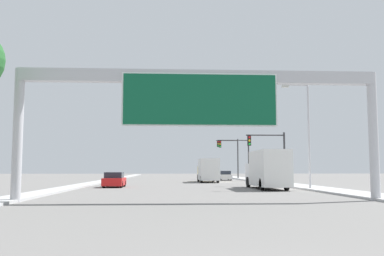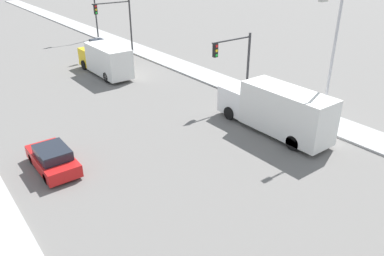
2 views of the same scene
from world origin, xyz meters
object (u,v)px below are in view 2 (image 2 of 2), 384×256
object	(u,v)px
truck_box_primary	(276,110)
truck_box_secondary	(105,60)
street_lamp_right	(331,55)
car_near_right	(98,46)
traffic_light_mid_block	(119,18)
traffic_light_far_intersection	(87,5)
car_far_center	(53,159)
traffic_light_near_intersection	(237,57)

from	to	relation	value
truck_box_primary	truck_box_secondary	world-z (taller)	truck_box_primary
truck_box_secondary	street_lamp_right	distance (m)	22.18
car_near_right	traffic_light_mid_block	size ratio (longest dim) A/B	0.69
traffic_light_mid_block	traffic_light_far_intersection	distance (m)	10.01
car_far_center	traffic_light_mid_block	xyz separation A→B (m)	(15.75, 21.52, 3.61)
truck_box_secondary	traffic_light_mid_block	xyz separation A→B (m)	(5.25, 6.74, 2.73)
truck_box_secondary	street_lamp_right	size ratio (longest dim) A/B	0.88
car_near_right	street_lamp_right	world-z (taller)	street_lamp_right
car_far_center	traffic_light_far_intersection	xyz separation A→B (m)	(16.13, 31.52, 3.92)
traffic_light_near_intersection	traffic_light_far_intersection	size ratio (longest dim) A/B	0.80
car_near_right	truck_box_secondary	world-z (taller)	truck_box_secondary
car_near_right	traffic_light_near_intersection	size ratio (longest dim) A/B	0.79
car_near_right	car_far_center	distance (m)	28.04
car_far_center	traffic_light_near_intersection	bearing A→B (deg)	5.48
car_far_center	truck_box_primary	world-z (taller)	truck_box_primary
car_far_center	traffic_light_far_intersection	size ratio (longest dim) A/B	0.62
truck_box_secondary	traffic_light_mid_block	distance (m)	8.97
car_near_right	traffic_light_near_intersection	world-z (taller)	traffic_light_near_intersection
traffic_light_near_intersection	street_lamp_right	size ratio (longest dim) A/B	0.61
street_lamp_right	car_far_center	bearing A→B (deg)	160.48
car_far_center	truck_box_secondary	xyz separation A→B (m)	(10.50, 14.78, 0.89)
car_far_center	truck_box_secondary	distance (m)	18.15
traffic_light_far_intersection	street_lamp_right	world-z (taller)	street_lamp_right
car_far_center	truck_box_secondary	size ratio (longest dim) A/B	0.53
car_far_center	traffic_light_mid_block	size ratio (longest dim) A/B	0.68
car_near_right	street_lamp_right	size ratio (longest dim) A/B	0.48
car_near_right	street_lamp_right	xyz separation A→B (m)	(3.08, -30.35, 4.66)
truck_box_secondary	traffic_light_far_intersection	distance (m)	17.92
street_lamp_right	truck_box_primary	bearing A→B (deg)	153.46
car_far_center	truck_box_primary	xyz separation A→B (m)	(14.00, -4.51, 1.02)
car_near_right	car_far_center	size ratio (longest dim) A/B	1.02
truck_box_primary	traffic_light_mid_block	world-z (taller)	traffic_light_mid_block
car_near_right	traffic_light_near_intersection	xyz separation A→B (m)	(1.89, -22.77, 3.07)
car_far_center	traffic_light_far_intersection	distance (m)	35.63
traffic_light_far_intersection	traffic_light_mid_block	bearing A→B (deg)	-92.22
car_far_center	truck_box_primary	bearing A→B (deg)	-17.87
truck_box_secondary	traffic_light_mid_block	world-z (taller)	traffic_light_mid_block
traffic_light_near_intersection	traffic_light_mid_block	world-z (taller)	traffic_light_mid_block
truck_box_secondary	traffic_light_far_intersection	xyz separation A→B (m)	(5.63, 16.74, 3.03)
truck_box_secondary	traffic_light_mid_block	bearing A→B (deg)	52.11
car_near_right	traffic_light_mid_block	xyz separation A→B (m)	(1.75, -2.77, 3.61)
traffic_light_near_intersection	traffic_light_far_intersection	world-z (taller)	traffic_light_far_intersection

